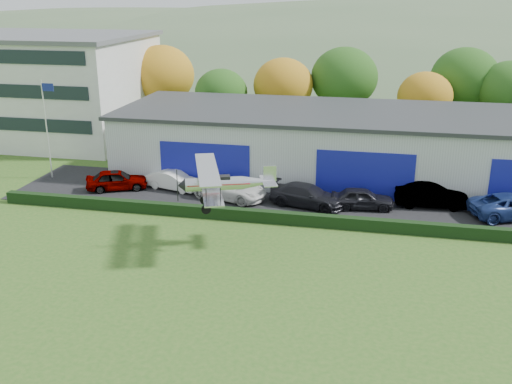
% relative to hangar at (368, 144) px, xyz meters
% --- Properties ---
extents(ground, '(300.00, 300.00, 0.00)m').
position_rel_hangar_xyz_m(ground, '(-5.00, -27.98, -2.66)').
color(ground, '#2D5A1C').
rests_on(ground, ground).
extents(apron, '(48.00, 9.00, 0.05)m').
position_rel_hangar_xyz_m(apron, '(-2.00, -6.98, -2.63)').
color(apron, black).
rests_on(apron, ground).
extents(hedge, '(46.00, 0.60, 0.80)m').
position_rel_hangar_xyz_m(hedge, '(-2.00, -11.78, -2.26)').
color(hedge, black).
rests_on(hedge, ground).
extents(hangar, '(40.60, 12.60, 5.30)m').
position_rel_hangar_xyz_m(hangar, '(0.00, 0.00, 0.00)').
color(hangar, '#B2B7BC').
rests_on(hangar, ground).
extents(office_block, '(20.60, 15.60, 10.40)m').
position_rel_hangar_xyz_m(office_block, '(-33.00, 7.02, 2.56)').
color(office_block, silver).
rests_on(office_block, ground).
extents(flagpole, '(1.05, 0.10, 8.00)m').
position_rel_hangar_xyz_m(flagpole, '(-24.88, -5.98, 2.13)').
color(flagpole, silver).
rests_on(flagpole, ground).
extents(tree_belt, '(75.70, 13.22, 10.12)m').
position_rel_hangar_xyz_m(tree_belt, '(-4.15, 12.64, 2.95)').
color(tree_belt, '#3D2614').
rests_on(tree_belt, ground).
extents(distant_hills, '(430.00, 196.00, 56.00)m').
position_rel_hangar_xyz_m(distant_hills, '(-9.38, 112.02, -15.70)').
color(distant_hills, '#4C6642').
rests_on(distant_hills, ground).
extents(car_0, '(4.91, 3.50, 1.55)m').
position_rel_hangar_xyz_m(car_0, '(-18.50, -7.71, -1.83)').
color(car_0, gray).
rests_on(car_0, apron).
extents(car_1, '(4.54, 2.56, 1.41)m').
position_rel_hangar_xyz_m(car_1, '(-14.28, -6.74, -1.90)').
color(car_1, silver).
rests_on(car_1, apron).
extents(car_2, '(5.90, 3.88, 1.51)m').
position_rel_hangar_xyz_m(car_2, '(-9.51, -7.91, -1.85)').
color(car_2, silver).
rests_on(car_2, apron).
extents(car_3, '(5.71, 3.32, 1.56)m').
position_rel_hangar_xyz_m(car_3, '(-3.85, -8.29, -1.83)').
color(car_3, black).
rests_on(car_3, apron).
extents(car_4, '(4.50, 2.21, 1.48)m').
position_rel_hangar_xyz_m(car_4, '(-0.03, -7.98, -1.87)').
color(car_4, black).
rests_on(car_4, apron).
extents(car_5, '(5.12, 1.97, 1.67)m').
position_rel_hangar_xyz_m(car_5, '(4.73, -6.62, -1.77)').
color(car_5, gray).
rests_on(car_5, apron).
extents(biplane, '(5.84, 6.58, 2.48)m').
position_rel_hangar_xyz_m(biplane, '(-7.91, -15.87, 1.31)').
color(biplane, silver).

